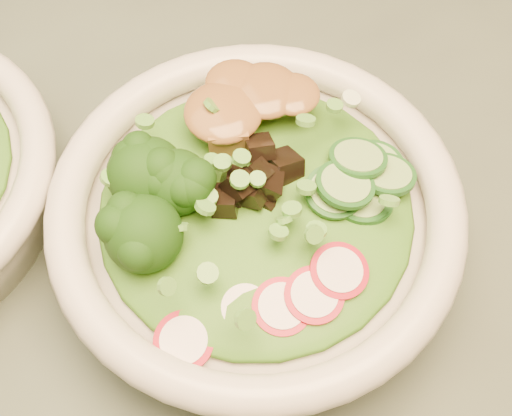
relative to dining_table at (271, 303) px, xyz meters
name	(u,v)px	position (x,y,z in m)	size (l,w,h in m)	color
dining_table	(271,303)	(0.00, 0.00, 0.00)	(1.20, 0.80, 0.75)	black
salad_bowl	(256,223)	(-0.01, 0.00, 0.15)	(0.26, 0.26, 0.07)	silver
lettuce_bed	(256,207)	(-0.01, 0.00, 0.17)	(0.19, 0.19, 0.02)	#245612
broccoli_florets	(156,212)	(-0.07, 0.01, 0.19)	(0.08, 0.07, 0.04)	black
radish_slices	(279,300)	(-0.03, -0.06, 0.18)	(0.11, 0.04, 0.02)	maroon
cucumber_slices	(358,186)	(0.05, -0.02, 0.18)	(0.07, 0.07, 0.03)	#87B061
mushroom_heap	(253,180)	(-0.01, 0.01, 0.19)	(0.07, 0.07, 0.04)	black
tofu_cubes	(243,117)	(0.00, 0.06, 0.18)	(0.09, 0.06, 0.03)	brown
peanut_sauce	(243,105)	(0.00, 0.06, 0.20)	(0.07, 0.05, 0.02)	brown
scallion_garnish	(256,188)	(-0.01, 0.00, 0.19)	(0.18, 0.18, 0.02)	#569B36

